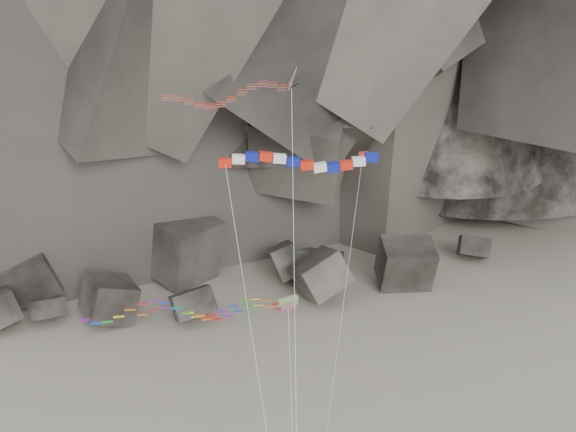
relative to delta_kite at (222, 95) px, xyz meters
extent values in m
cube|color=#47423F|center=(33.22, 36.84, -27.36)|extent=(4.86, 5.17, 4.07)
cube|color=#47423F|center=(-2.41, 25.38, -27.22)|extent=(5.26, 5.03, 4.51)
cube|color=#47423F|center=(-11.16, 26.97, -26.53)|extent=(7.08, 6.75, 5.30)
cube|color=#47423F|center=(12.92, 34.56, -27.14)|extent=(6.38, 6.64, 4.11)
cube|color=#47423F|center=(-3.29, 36.32, -24.92)|extent=(10.23, 10.56, 8.71)
cube|color=#47423F|center=(-20.38, 32.19, -25.93)|extent=(8.01, 7.54, 8.18)
cube|color=#47423F|center=(-17.61, 27.20, -27.58)|extent=(4.02, 4.44, 3.44)
cube|color=#47423F|center=(8.71, 34.21, -26.68)|extent=(4.13, 4.88, 5.40)
cube|color=#47423F|center=(11.77, 28.24, -26.60)|extent=(7.06, 6.78, 6.75)
cube|color=#47423F|center=(22.20, 30.28, -26.02)|extent=(6.36, 5.85, 6.45)
cube|color=#47423F|center=(-17.18, 36.36, -27.18)|extent=(6.68, 7.10, 4.98)
cylinder|color=silver|center=(3.40, -7.41, -13.10)|extent=(1.87, 15.65, 27.70)
cube|color=red|center=(0.07, 0.50, -4.39)|extent=(0.84, 0.58, 0.55)
cube|color=white|center=(0.93, 0.44, -4.17)|extent=(0.88, 0.58, 0.61)
cube|color=#0E189C|center=(1.79, 0.34, -4.02)|extent=(0.91, 0.58, 0.65)
cube|color=red|center=(2.65, 0.20, -4.00)|extent=(0.91, 0.58, 0.66)
cube|color=white|center=(3.51, 0.06, -4.12)|extent=(0.89, 0.58, 0.63)
cube|color=#0E189C|center=(4.37, -0.06, -4.34)|extent=(0.85, 0.58, 0.57)
cube|color=red|center=(5.23, -0.14, -4.57)|extent=(0.88, 0.58, 0.60)
cube|color=white|center=(6.09, -0.15, -4.74)|extent=(0.90, 0.58, 0.65)
cube|color=#0E189C|center=(6.95, -0.12, -4.79)|extent=(0.91, 0.58, 0.66)
cube|color=red|center=(7.80, -0.05, -4.70)|extent=(0.90, 0.58, 0.64)
cube|color=white|center=(8.66, 0.04, -4.51)|extent=(0.86, 0.58, 0.58)
cube|color=#0E189C|center=(9.52, 0.10, -4.27)|extent=(0.87, 0.58, 0.59)
cylinder|color=silver|center=(1.28, -7.48, -15.67)|extent=(2.44, 15.53, 22.57)
cube|color=#DAFF0E|center=(4.07, 0.18, -14.27)|extent=(1.45, 0.83, 0.80)
cube|color=#0CB219|center=(4.07, -0.02, -14.58)|extent=(1.22, 0.63, 0.55)
cube|color=red|center=(9.46, 2.13, -4.61)|extent=(0.59, 0.13, 0.38)
cube|color=#0E189C|center=(9.27, 2.14, -4.61)|extent=(0.22, 0.08, 0.39)
cylinder|color=silver|center=(5.97, -6.54, -15.78)|extent=(7.00, 17.38, 22.34)
camera|label=1|loc=(-2.27, -43.83, 7.70)|focal=45.00mm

